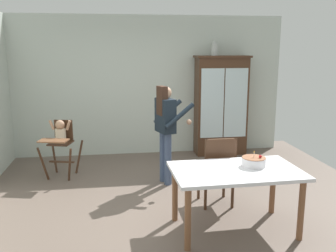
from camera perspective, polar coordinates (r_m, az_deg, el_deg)
The scene contains 9 objects.
ground_plane at distance 5.16m, azimuth 0.05°, elevation -12.04°, with size 6.24×6.24×0.00m, color #66564C.
wall_back at distance 7.36m, azimuth -2.97°, elevation 6.14°, with size 5.32×0.06×2.70m, color beige.
china_cabinet at distance 7.42m, azimuth 8.08°, elevation 3.17°, with size 1.05×0.48×1.94m.
ceramic_vase at distance 7.29m, azimuth 7.12°, elevation 11.59°, with size 0.13×0.13×0.27m.
high_chair_with_toddler at distance 6.30m, azimuth -16.13°, elevation -1.78°, with size 0.70×0.78×0.95m.
adult_person at distance 5.70m, azimuth -0.33°, elevation 0.52°, with size 0.61×0.60×1.53m.
dining_table at distance 4.37m, azimuth 10.31°, elevation -7.76°, with size 1.48×0.92×0.74m.
birthday_cake at distance 4.47m, azimuth 12.98°, elevation -5.34°, with size 0.28×0.28×0.19m.
dining_chair_far_side at distance 4.98m, azimuth 7.66°, elevation -6.20°, with size 0.45×0.45×0.96m.
Camera 1 is at (-0.69, -4.66, 2.11)m, focal length 39.83 mm.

